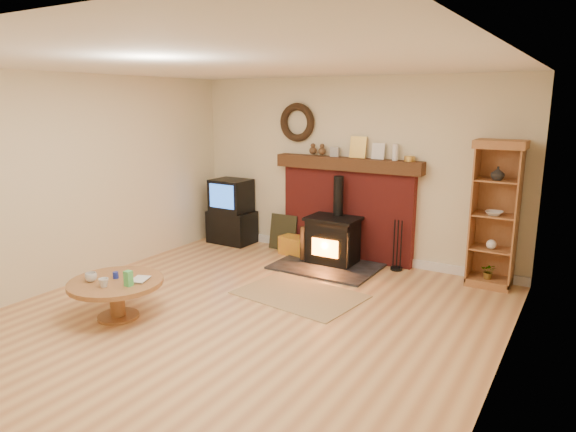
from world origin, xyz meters
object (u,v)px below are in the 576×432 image
Objects in this scene: wood_stove at (332,242)px; tv_unit at (232,213)px; coffee_table at (116,288)px; curio_cabinet at (495,214)px.

tv_unit is (-1.91, 0.20, 0.17)m from wood_stove.
coffee_table is (-1.13, -2.83, 0.01)m from wood_stove.
wood_stove is 1.93m from tv_unit.
wood_stove is at bearing -5.95° from tv_unit.
tv_unit is at bearing 174.05° from wood_stove.
wood_stove is 2.17m from curio_cabinet.
tv_unit is at bearing 104.39° from coffee_table.
wood_stove is at bearing -172.20° from curio_cabinet.
coffee_table is (-3.20, -3.11, -0.57)m from curio_cabinet.
tv_unit is 4.00m from curio_cabinet.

